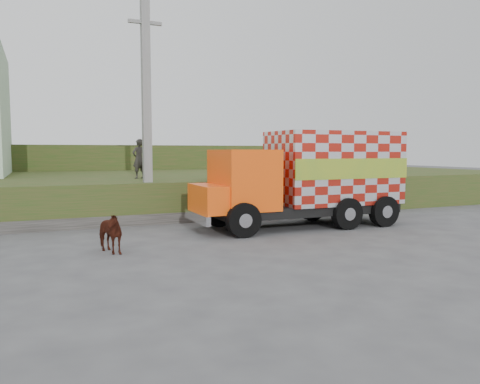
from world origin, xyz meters
name	(u,v)px	position (x,y,z in m)	size (l,w,h in m)	color
ground	(218,243)	(0.00, 0.00, 0.00)	(120.00, 120.00, 0.00)	#474749
embankment	(145,190)	(0.00, 10.00, 0.75)	(40.00, 12.00, 1.50)	#294C19
embankment_far	(109,167)	(0.00, 22.00, 1.50)	(40.00, 12.00, 3.00)	#294C19
retaining_strip	(123,220)	(-2.00, 4.20, 0.20)	(16.00, 0.50, 0.40)	#595651
utility_pole	(147,111)	(-1.00, 4.60, 4.08)	(1.20, 0.30, 8.00)	gray
cargo_truck	(309,178)	(4.05, 1.63, 1.71)	(7.45, 2.62, 3.32)	black
cow	(107,233)	(-3.08, -0.08, 0.53)	(0.58, 1.27, 1.07)	#37160D
pedestrian	(139,159)	(-0.82, 7.06, 2.32)	(0.60, 0.39, 1.64)	#292624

